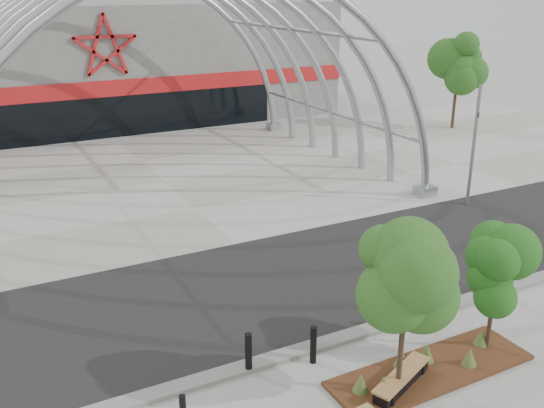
{
  "coord_description": "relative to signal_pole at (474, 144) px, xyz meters",
  "views": [
    {
      "loc": [
        -8.37,
        -12.12,
        9.23
      ],
      "look_at": [
        0.0,
        4.0,
        2.6
      ],
      "focal_mm": 40.0,
      "sensor_mm": 36.0,
      "label": 1
    }
  ],
  "objects": [
    {
      "name": "ground",
      "position": [
        -10.93,
        -6.28,
        -2.76
      ],
      "size": [
        140.0,
        140.0,
        0.0
      ],
      "primitive_type": "plane",
      "color": "gray",
      "rests_on": "ground"
    },
    {
      "name": "road",
      "position": [
        -10.93,
        -2.78,
        -2.75
      ],
      "size": [
        140.0,
        7.0,
        0.02
      ],
      "primitive_type": "cube",
      "color": "black",
      "rests_on": "ground"
    },
    {
      "name": "forecourt",
      "position": [
        -10.93,
        9.22,
        -2.74
      ],
      "size": [
        60.0,
        17.0,
        0.04
      ],
      "primitive_type": "cube",
      "color": "#9C998E",
      "rests_on": "ground"
    },
    {
      "name": "kerb",
      "position": [
        -10.93,
        -6.53,
        -2.7
      ],
      "size": [
        60.0,
        0.5,
        0.12
      ],
      "primitive_type": "cube",
      "color": "slate",
      "rests_on": "ground"
    },
    {
      "name": "arena_building",
      "position": [
        -10.93,
        27.17,
        1.23
      ],
      "size": [
        34.0,
        15.24,
        8.0
      ],
      "color": "slate",
      "rests_on": "ground"
    },
    {
      "name": "vault_canopy",
      "position": [
        -10.93,
        9.22,
        -2.75
      ],
      "size": [
        20.8,
        15.8,
        20.36
      ],
      "color": "#9AA0A4",
      "rests_on": "ground"
    },
    {
      "name": "planting_bed",
      "position": [
        -9.86,
        -8.78,
        -2.62
      ],
      "size": [
        5.52,
        1.75,
        0.58
      ],
      "color": "#3F1E10",
      "rests_on": "ground"
    },
    {
      "name": "signal_pole",
      "position": [
        0.0,
        0.0,
        0.0
      ],
      "size": [
        0.18,
        0.75,
        5.29
      ],
      "color": "gray",
      "rests_on": "ground"
    },
    {
      "name": "street_tree_0",
      "position": [
        -11.09,
        -9.09,
        0.15
      ],
      "size": [
        1.78,
        1.78,
        4.05
      ],
      "color": "black",
      "rests_on": "ground"
    },
    {
      "name": "street_tree_1",
      "position": [
        -7.79,
        -8.71,
        -0.29
      ],
      "size": [
        1.46,
        1.46,
        3.45
      ],
      "color": "black",
      "rests_on": "ground"
    },
    {
      "name": "bench_1",
      "position": [
        -10.9,
        -9.0,
        -2.55
      ],
      "size": [
        2.12,
        1.26,
        0.44
      ],
      "color": "black",
      "rests_on": "ground"
    },
    {
      "name": "bollard_1",
      "position": [
        -13.88,
        -6.69,
        -2.21
      ],
      "size": [
        0.18,
        0.18,
        1.11
      ],
      "primitive_type": "cylinder",
      "color": "black",
      "rests_on": "ground"
    },
    {
      "name": "bollard_2",
      "position": [
        -12.22,
        -7.07,
        -2.24
      ],
      "size": [
        0.17,
        0.17,
        1.05
      ],
      "primitive_type": "cylinder",
      "color": "black",
      "rests_on": "ground"
    },
    {
      "name": "bollard_3",
      "position": [
        -8.71,
        -7.09,
        -2.2
      ],
      "size": [
        0.18,
        0.18,
        1.13
      ],
      "primitive_type": "cylinder",
      "color": "black",
      "rests_on": "ground"
    },
    {
      "name": "bollard_4",
      "position": [
        -8.2,
        -6.28,
        -2.25
      ],
      "size": [
        0.16,
        0.16,
        1.01
      ],
      "primitive_type": "cylinder",
      "color": "black",
      "rests_on": "ground"
    },
    {
      "name": "bg_tree_1",
      "position": [
        10.07,
        11.72,
        1.49
      ],
      "size": [
        2.7,
        2.7,
        5.91
      ],
      "color": "black",
      "rests_on": "ground"
    }
  ]
}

